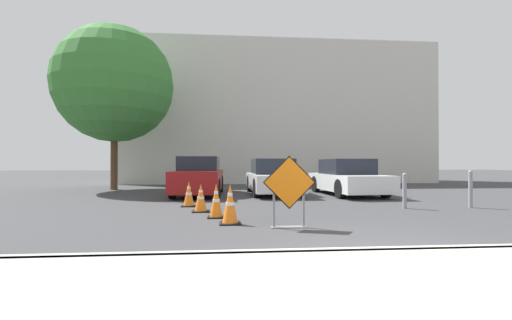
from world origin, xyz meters
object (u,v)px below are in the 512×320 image
at_px(traffic_cone_second, 216,201).
at_px(parked_car_second, 272,178).
at_px(parked_car_nearest, 199,177).
at_px(bollard_second, 470,188).
at_px(traffic_cone_fourth, 189,194).
at_px(parked_car_third, 347,178).
at_px(traffic_cone_third, 201,198).
at_px(bollard_nearest, 405,190).
at_px(traffic_cone_nearest, 230,204).
at_px(road_closed_sign, 289,189).

relative_size(traffic_cone_second, parked_car_second, 0.18).
relative_size(parked_car_nearest, bollard_second, 4.15).
relative_size(traffic_cone_fourth, parked_car_third, 0.16).
xyz_separation_m(traffic_cone_third, parked_car_second, (2.51, 4.85, 0.31)).
xyz_separation_m(parked_car_second, parked_car_third, (2.94, -0.49, -0.00)).
relative_size(traffic_cone_second, bollard_nearest, 0.81).
bearing_deg(bollard_second, parked_car_second, 136.93).
height_order(traffic_cone_third, parked_car_nearest, parked_car_nearest).
distance_m(traffic_cone_nearest, traffic_cone_third, 1.98).
distance_m(traffic_cone_fourth, bollard_nearest, 6.08).
distance_m(traffic_cone_third, parked_car_nearest, 4.72).
xyz_separation_m(road_closed_sign, parked_car_third, (3.58, 6.74, -0.10)).
bearing_deg(parked_car_third, parked_car_nearest, -6.51).
distance_m(traffic_cone_second, parked_car_third, 7.34).
relative_size(bollard_nearest, bollard_second, 0.93).
relative_size(traffic_cone_fourth, bollard_second, 0.70).
distance_m(road_closed_sign, parked_car_second, 7.25).
bearing_deg(parked_car_second, traffic_cone_nearest, 73.62).
distance_m(traffic_cone_fourth, parked_car_third, 6.71).
bearing_deg(traffic_cone_fourth, parked_car_second, 51.63).
height_order(road_closed_sign, traffic_cone_third, road_closed_sign).
distance_m(traffic_cone_nearest, parked_car_nearest, 6.63).
xyz_separation_m(road_closed_sign, parked_car_nearest, (-2.30, 7.06, -0.05)).
bearing_deg(traffic_cone_nearest, traffic_cone_third, 111.94).
bearing_deg(traffic_cone_second, road_closed_sign, -43.71).
relative_size(traffic_cone_second, bollard_second, 0.75).
distance_m(parked_car_third, bollard_nearest, 4.19).
bearing_deg(parked_car_second, bollard_second, 135.42).
relative_size(parked_car_nearest, parked_car_third, 0.97).
relative_size(parked_car_second, bollard_nearest, 4.48).
xyz_separation_m(road_closed_sign, parked_car_second, (0.64, 7.23, -0.09)).
relative_size(traffic_cone_second, traffic_cone_third, 1.10).
distance_m(traffic_cone_third, bollard_second, 7.51).
height_order(traffic_cone_nearest, traffic_cone_fourth, traffic_cone_nearest).
xyz_separation_m(parked_car_nearest, parked_car_second, (2.94, 0.16, -0.04)).
height_order(road_closed_sign, bollard_nearest, road_closed_sign).
bearing_deg(traffic_cone_third, traffic_cone_nearest, -68.06).
relative_size(parked_car_third, bollard_nearest, 4.58).
bearing_deg(traffic_cone_nearest, parked_car_nearest, 100.10).
bearing_deg(traffic_cone_third, parked_car_second, 62.61).
height_order(traffic_cone_nearest, traffic_cone_third, traffic_cone_nearest).
bearing_deg(traffic_cone_fourth, traffic_cone_nearest, -68.53).
distance_m(traffic_cone_third, traffic_cone_fourth, 1.21).
bearing_deg(traffic_cone_second, parked_car_third, 46.84).
bearing_deg(parked_car_second, road_closed_sign, 83.43).
bearing_deg(parked_car_third, bollard_nearest, 88.40).
height_order(traffic_cone_fourth, parked_car_second, parked_car_second).
bearing_deg(bollard_nearest, road_closed_sign, -145.39).
bearing_deg(traffic_cone_fourth, traffic_cone_third, -69.31).
height_order(traffic_cone_nearest, bollard_second, bollard_second).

